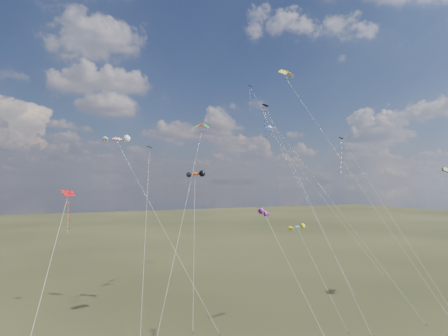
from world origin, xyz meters
name	(u,v)px	position (x,y,z in m)	size (l,w,h in m)	color
diamond_black_high	(270,130)	(8.46, 18.99, 25.01)	(1.29, 21.43, 29.37)	black
diamond_navy_tall	(256,110)	(14.20, 32.81, 30.98)	(5.26, 23.58, 36.11)	#10124A
diamond_black_mid	(147,199)	(-11.38, 17.30, 14.86)	(5.24, 14.58, 22.09)	black
diamond_red_low	(65,220)	(-22.04, 5.72, 13.52)	(5.50, 12.30, 16.22)	#A80C11
diamond_navy_right	(346,162)	(20.63, 15.60, 20.16)	(0.87, 19.85, 24.32)	#0C1445
diamond_orange_center	(309,171)	(12.47, 14.51, 18.59)	(8.42, 24.15, 29.07)	#DE4B14
parafoil_yellow	(288,73)	(4.52, 8.67, 31.03)	(13.18, 16.59, 31.84)	yellow
parafoil_blue_white	(271,128)	(19.39, 35.70, 28.11)	(14.67, 17.36, 28.89)	#183FAD
parafoil_striped	(446,168)	(31.30, 5.85, 19.04)	(3.23, 14.62, 19.76)	yellow
parafoil_tricolor	(201,126)	(-2.67, 20.03, 25.16)	(12.40, 15.44, 25.89)	yellow
novelty_orange_black	(195,175)	(-3.39, 20.70, 18.08)	(6.13, 12.62, 18.68)	#ED5312
novelty_white_purple	(265,213)	(-2.01, 3.74, 13.62)	(1.25, 13.67, 14.07)	silver
novelty_redwhite_stripe	(117,140)	(-14.28, 22.37, 22.83)	(10.24, 15.99, 23.53)	red
novelty_blue_yellow	(298,228)	(4.98, 7.34, 11.34)	(3.69, 6.74, 11.76)	#1A68AB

